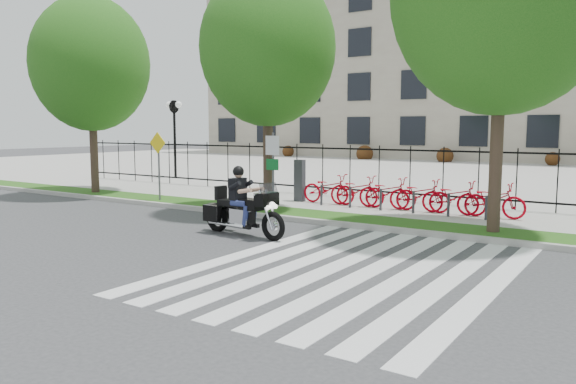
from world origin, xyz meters
The scene contains 15 objects.
ground centered at (0.00, 0.00, 0.00)m, with size 120.00×120.00×0.00m, color #343437.
curb centered at (0.00, 4.10, 0.07)m, with size 60.00×0.20×0.15m, color #A2A098.
grass_verge centered at (0.00, 4.95, 0.07)m, with size 60.00×1.50×0.15m, color #205214.
sidewalk centered at (0.00, 7.45, 0.07)m, with size 60.00×3.50×0.15m, color #B0ACA4.
plaza centered at (0.00, 25.00, 0.05)m, with size 80.00×34.00×0.10m, color #B0ACA4.
crosswalk_stripes centered at (4.83, 0.00, 0.01)m, with size 5.70×8.00×0.01m, color silver, non-canonical shape.
iron_fence centered at (0.00, 9.20, 1.15)m, with size 30.00×0.06×2.00m, color black, non-canonical shape.
office_building centered at (0.00, 44.92, 9.97)m, with size 60.00×21.90×20.15m.
lamp_post_left centered at (-12.00, 12.00, 3.21)m, with size 1.06×0.70×4.25m.
street_tree_0 centered at (-9.56, 4.95, 5.34)m, with size 4.70×4.70×7.90m.
street_tree_1 centered at (-0.79, 4.95, 5.30)m, with size 4.32×4.32×7.65m.
bike_share_station centered at (2.90, 7.20, 0.68)m, with size 7.88×0.89×1.50m.
sign_pole_regulatory centered at (-0.34, 4.58, 1.74)m, with size 0.50×0.09×2.50m.
sign_pole_warning centered at (-5.44, 4.58, 1.74)m, with size 0.78×0.09×2.49m.
motorcycle_rider centered at (0.85, 1.54, 0.73)m, with size 2.83×0.98×2.19m.
Camera 1 is at (9.80, -9.82, 2.82)m, focal length 35.00 mm.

